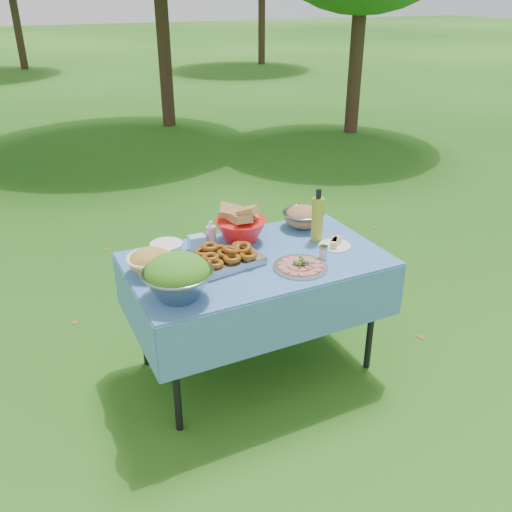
{
  "coord_description": "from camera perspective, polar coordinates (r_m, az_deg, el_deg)",
  "views": [
    {
      "loc": [
        -1.22,
        -2.51,
        2.15
      ],
      "look_at": [
        -0.0,
        0.0,
        0.77
      ],
      "focal_mm": 38.0,
      "sensor_mm": 36.0,
      "label": 1
    }
  ],
  "objects": [
    {
      "name": "wipes_box",
      "position": [
        3.21,
        -6.22,
        1.39
      ],
      "size": [
        0.1,
        0.07,
        0.09
      ],
      "primitive_type": "cube",
      "rotation": [
        0.0,
        0.0,
        -0.03
      ],
      "color": "#98D2EC",
      "rests_on": "picnic_table"
    },
    {
      "name": "plate_stack",
      "position": [
        3.19,
        -9.39,
        0.78
      ],
      "size": [
        0.21,
        0.21,
        0.07
      ],
      "primitive_type": "cylinder",
      "rotation": [
        0.0,
        0.0,
        -0.12
      ],
      "color": "white",
      "rests_on": "picnic_table"
    },
    {
      "name": "charcuterie_platter",
      "position": [
        3.0,
        4.72,
        -0.65
      ],
      "size": [
        0.39,
        0.39,
        0.07
      ],
      "primitive_type": "cylinder",
      "rotation": [
        0.0,
        0.0,
        -0.35
      ],
      "color": "#B9BCC0",
      "rests_on": "picnic_table"
    },
    {
      "name": "ground",
      "position": [
        3.52,
        0.04,
        -11.38
      ],
      "size": [
        80.0,
        80.0,
        0.0
      ],
      "primitive_type": "plane",
      "color": "#0A390A",
      "rests_on": "ground"
    },
    {
      "name": "oil_bottle",
      "position": [
        3.3,
        6.5,
        4.3
      ],
      "size": [
        0.08,
        0.08,
        0.33
      ],
      "primitive_type": "cylinder",
      "rotation": [
        0.0,
        0.0,
        -0.08
      ],
      "color": "#9EAC29",
      "rests_on": "picnic_table"
    },
    {
      "name": "sanitizer_bottle",
      "position": [
        3.22,
        -4.76,
        2.28
      ],
      "size": [
        0.06,
        0.06,
        0.17
      ],
      "primitive_type": "cylinder",
      "rotation": [
        0.0,
        0.0,
        0.07
      ],
      "color": "pink",
      "rests_on": "picnic_table"
    },
    {
      "name": "pasta_bowl_white",
      "position": [
        2.98,
        -11.09,
        -0.51
      ],
      "size": [
        0.33,
        0.33,
        0.14
      ],
      "primitive_type": null,
      "rotation": [
        0.0,
        0.0,
        0.42
      ],
      "color": "white",
      "rests_on": "picnic_table"
    },
    {
      "name": "fried_tray",
      "position": [
        3.03,
        -3.1,
        -0.08
      ],
      "size": [
        0.41,
        0.31,
        0.09
      ],
      "primitive_type": "cube",
      "rotation": [
        0.0,
        0.0,
        0.14
      ],
      "color": "#A8A9AD",
      "rests_on": "picnic_table"
    },
    {
      "name": "salad_bowl",
      "position": [
        2.7,
        -8.24,
        -2.17
      ],
      "size": [
        0.36,
        0.36,
        0.23
      ],
      "primitive_type": null,
      "rotation": [
        0.0,
        0.0,
        0.03
      ],
      "color": "gray",
      "rests_on": "picnic_table"
    },
    {
      "name": "bread_bowl",
      "position": [
        3.29,
        -1.61,
        3.33
      ],
      "size": [
        0.37,
        0.37,
        0.21
      ],
      "primitive_type": null,
      "rotation": [
        0.0,
        0.0,
        -0.19
      ],
      "color": "red",
      "rests_on": "picnic_table"
    },
    {
      "name": "pasta_bowl_steel",
      "position": [
        3.52,
        5.01,
        4.17
      ],
      "size": [
        0.34,
        0.34,
        0.14
      ],
      "primitive_type": null,
      "rotation": [
        0.0,
        0.0,
        -0.38
      ],
      "color": "gray",
      "rests_on": "picnic_table"
    },
    {
      "name": "cheese_plate",
      "position": [
        3.28,
        8.3,
        1.43
      ],
      "size": [
        0.23,
        0.23,
        0.05
      ],
      "primitive_type": "cylinder",
      "rotation": [
        0.0,
        0.0,
        0.22
      ],
      "color": "white",
      "rests_on": "picnic_table"
    },
    {
      "name": "picnic_table",
      "position": [
        3.3,
        0.04,
        -6.13
      ],
      "size": [
        1.46,
        0.86,
        0.76
      ],
      "primitive_type": "cube",
      "color": "#84D0FF",
      "rests_on": "ground"
    },
    {
      "name": "shaker",
      "position": [
        3.11,
        7.1,
        0.38
      ],
      "size": [
        0.05,
        0.05,
        0.08
      ],
      "primitive_type": "cylinder",
      "rotation": [
        0.0,
        0.0,
        0.04
      ],
      "color": "silver",
      "rests_on": "picnic_table"
    }
  ]
}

